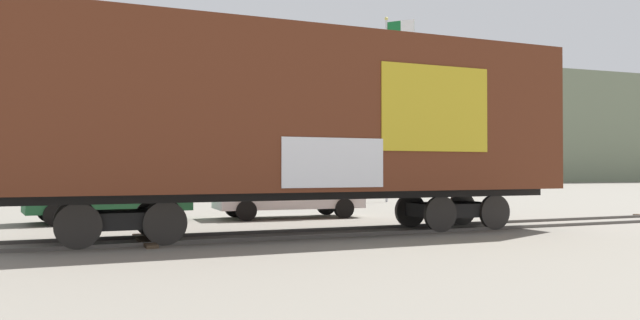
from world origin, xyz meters
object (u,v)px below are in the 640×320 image
object	(u,v)px
flagpole	(392,83)
parked_car_white	(286,191)
parked_car_green	(106,194)
freight_car	(304,117)

from	to	relation	value
flagpole	parked_car_white	distance (m)	11.75
parked_car_green	parked_car_white	distance (m)	5.60
flagpole	parked_car_white	size ratio (longest dim) A/B	1.89
flagpole	parked_car_green	world-z (taller)	flagpole
parked_car_green	freight_car	bearing A→B (deg)	-51.77
freight_car	flagpole	xyz separation A→B (m)	(8.75, 12.74, 2.91)
freight_car	flagpole	world-z (taller)	flagpole
freight_car	parked_car_white	bearing A→B (deg)	77.66
parked_car_green	parked_car_white	size ratio (longest dim) A/B	1.03
flagpole	parked_car_green	xyz separation A→B (m)	(-13.19, -7.11, -4.94)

